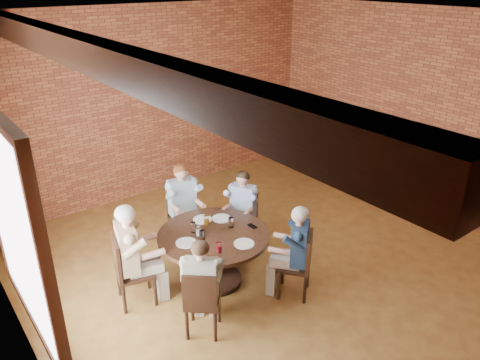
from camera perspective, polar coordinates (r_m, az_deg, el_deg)
floor at (r=6.77m, az=5.25°, el=-10.98°), size 7.00×7.00×0.00m
ceiling at (r=5.57m, az=6.64°, el=18.98°), size 7.00×7.00×0.00m
wall_back at (r=8.72m, az=-10.07°, el=9.27°), size 7.00×0.00×7.00m
wall_left at (r=4.62m, az=-25.62°, el=-6.76°), size 0.00×7.00×7.00m
wall_right at (r=8.42m, az=22.53°, el=7.27°), size 0.00×7.00×7.00m
ceiling_beam at (r=4.30m, az=-18.89°, el=14.64°), size 0.22×6.90×0.26m
window at (r=5.00m, az=-25.80°, el=-5.06°), size 0.10×2.16×2.36m
dining_table at (r=6.27m, az=-3.19°, el=-8.28°), size 1.47×1.47×0.75m
chair_a at (r=7.10m, az=0.44°, el=-4.49°), size 0.52×0.52×0.88m
diner_a at (r=6.98m, az=0.22°, el=-3.79°), size 0.74×0.70×1.24m
chair_b at (r=7.22m, az=-7.04°, el=-3.99°), size 0.48×0.48×0.93m
diner_b at (r=7.08m, az=-6.86°, el=-3.19°), size 0.61×0.71×1.31m
chair_c at (r=6.06m, az=-13.58°, el=-10.41°), size 0.54×0.54×0.96m
diner_c at (r=5.98m, az=-12.88°, el=-8.92°), size 0.79×0.70×1.37m
chair_d at (r=5.46m, az=-4.71°, el=-14.46°), size 0.54×0.54×0.89m
diner_d at (r=5.43m, az=-4.63°, el=-12.86°), size 0.75×0.75×1.25m
chair_e at (r=6.10m, az=7.38°, el=-9.90°), size 0.56×0.56×0.90m
diner_e at (r=6.03m, az=6.71°, el=-8.70°), size 0.76×0.78×1.27m
plate_a at (r=6.49m, az=-2.27°, el=-4.70°), size 0.26×0.26×0.01m
plate_b at (r=6.48m, az=-4.59°, el=-4.81°), size 0.26×0.26×0.01m
plate_c at (r=5.98m, az=-6.60°, el=-7.61°), size 0.26×0.26×0.01m
plate_d at (r=5.92m, az=0.49°, el=-7.77°), size 0.26×0.26×0.01m
glass_a at (r=6.26m, az=-1.12°, el=-5.17°), size 0.07×0.07×0.14m
glass_b at (r=6.33m, az=-4.10°, el=-4.89°), size 0.07×0.07×0.14m
glass_c at (r=6.18m, az=-5.73°, el=-5.74°), size 0.07×0.07×0.14m
glass_d at (r=6.10m, az=-5.07°, el=-6.16°), size 0.07×0.07×0.14m
glass_e at (r=5.99m, az=-4.66°, el=-6.72°), size 0.07×0.07×0.14m
glass_f at (r=5.74m, az=-2.62°, el=-8.17°), size 0.07×0.07×0.14m
smartphone at (r=6.30m, az=1.51°, el=-5.66°), size 0.07×0.14×0.01m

